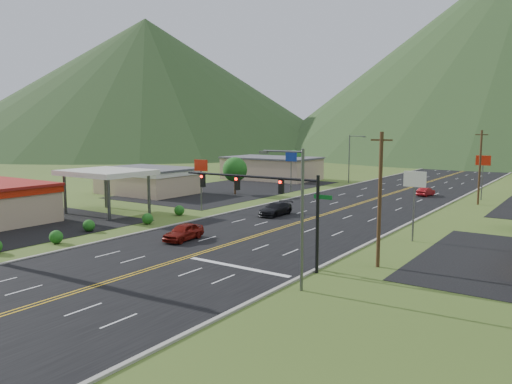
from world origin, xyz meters
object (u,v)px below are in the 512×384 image
Objects in this scene: gas_canopy at (106,173)px; car_red_far at (426,192)px; car_red_near at (183,232)px; streetlight_west at (351,156)px; traffic_signal at (270,195)px; car_dark_mid at (276,209)px; streetlight_east at (298,210)px.

car_red_far is (27.26, 37.58, -4.24)m from gas_canopy.
car_red_near is 44.32m from car_red_far.
streetlight_west is 1.99× the size of car_red_near.
traffic_signal reaches higher than car_red_far.
traffic_signal is 2.53× the size of car_dark_mid.
gas_canopy is at bearing 156.72° from car_red_near.
car_red_near is at bearing 157.92° from streetlight_east.
streetlight_west is 54.34m from car_red_near.
gas_canopy is 1.93× the size of car_dark_mid.
traffic_signal is at bearing 139.61° from streetlight_east.
streetlight_east reaches higher than gas_canopy.
traffic_signal is 2.89× the size of car_red_near.
gas_canopy is at bearing 62.48° from car_red_far.
streetlight_east is at bearing -40.39° from traffic_signal.
streetlight_east is 1.00× the size of streetlight_west.
car_red_far is at bearing 70.58° from car_dark_mid.
car_dark_mid is at bearing 84.93° from car_red_near.
streetlight_west is 49.10m from gas_canopy.
traffic_signal is at bearing 99.98° from car_red_far.
car_red_near is at bearing -17.88° from gas_canopy.
car_red_near is at bearing 85.84° from car_red_far.
traffic_signal is 58.88m from streetlight_west.
streetlight_east is 1.74× the size of car_dark_mid.
car_red_far is at bearing 72.01° from car_red_near.
streetlight_east is (4.70, -4.00, -0.15)m from traffic_signal.
car_red_near is 15.97m from car_dark_mid.
streetlight_west reaches higher than gas_canopy.
streetlight_east is 35.28m from gas_canopy.
traffic_signal is 1.46× the size of streetlight_east.
streetlight_east reaches higher than car_red_far.
car_dark_mid is (-10.98, 18.30, -4.58)m from traffic_signal.
traffic_signal is at bearing -15.70° from gas_canopy.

